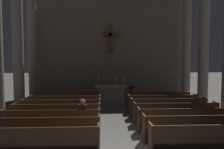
{
  "coord_description": "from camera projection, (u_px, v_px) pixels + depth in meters",
  "views": [
    {
      "loc": [
        -0.67,
        -6.09,
        2.8
      ],
      "look_at": [
        0.0,
        7.53,
        1.85
      ],
      "focal_mm": 34.7,
      "sensor_mm": 36.0,
      "label": 1
    }
  ],
  "objects": [
    {
      "name": "apse_with_cross",
      "position": [
        110.0,
        44.0,
        16.45
      ],
      "size": [
        11.79,
        0.5,
        7.89
      ],
      "color": "#706656",
      "rests_on": "ground"
    },
    {
      "name": "pew_right_row_6",
      "position": [
        162.0,
        103.0,
        11.48
      ],
      "size": [
        3.67,
        0.5,
        0.95
      ],
      "color": "#422B19",
      "rests_on": "ground"
    },
    {
      "name": "lectern",
      "position": [
        131.0,
        95.0,
        13.72
      ],
      "size": [
        0.44,
        0.36,
        1.15
      ],
      "color": "#422B19",
      "rests_on": "ground"
    },
    {
      "name": "pew_left_row_4",
      "position": [
        57.0,
        114.0,
        9.17
      ],
      "size": [
        3.67,
        0.5,
        0.95
      ],
      "color": "#422B19",
      "rests_on": "ground"
    },
    {
      "name": "candlestick_inner_right",
      "position": [
        116.0,
        83.0,
        14.82
      ],
      "size": [
        0.16,
        0.16,
        0.64
      ],
      "color": "#B79338",
      "rests_on": "altar"
    },
    {
      "name": "pew_left_row_3",
      "position": [
        51.0,
        121.0,
        8.15
      ],
      "size": [
        3.67,
        0.5,
        0.95
      ],
      "color": "#422B19",
      "rests_on": "ground"
    },
    {
      "name": "pew_right_row_7",
      "position": [
        157.0,
        100.0,
        12.5
      ],
      "size": [
        3.67,
        0.5,
        0.95
      ],
      "color": "#422B19",
      "rests_on": "ground"
    },
    {
      "name": "pew_right_row_1",
      "position": [
        212.0,
        139.0,
        6.35
      ],
      "size": [
        3.67,
        0.5,
        0.95
      ],
      "color": "#422B19",
      "rests_on": "ground"
    },
    {
      "name": "pew_left_row_5",
      "position": [
        61.0,
        109.0,
        10.2
      ],
      "size": [
        3.67,
        0.5,
        0.95
      ],
      "color": "#422B19",
      "rests_on": "ground"
    },
    {
      "name": "candlestick_inner_left",
      "position": [
        107.0,
        83.0,
        14.79
      ],
      "size": [
        0.16,
        0.16,
        0.64
      ],
      "color": "#B79338",
      "rests_on": "altar"
    },
    {
      "name": "column_right_third",
      "position": [
        204.0,
        47.0,
        12.84
      ],
      "size": [
        0.9,
        0.9,
        7.21
      ],
      "color": "gray",
      "rests_on": "ground"
    },
    {
      "name": "column_left_fourth",
      "position": [
        33.0,
        49.0,
        14.91
      ],
      "size": [
        0.9,
        0.9,
        7.21
      ],
      "color": "gray",
      "rests_on": "ground"
    },
    {
      "name": "pew_right_row_3",
      "position": [
        185.0,
        119.0,
        8.4
      ],
      "size": [
        3.67,
        0.5,
        0.95
      ],
      "color": "#422B19",
      "rests_on": "ground"
    },
    {
      "name": "column_left_third",
      "position": [
        18.0,
        47.0,
        12.31
      ],
      "size": [
        0.9,
        0.9,
        7.21
      ],
      "color": "gray",
      "rests_on": "ground"
    },
    {
      "name": "pew_left_row_6",
      "position": [
        65.0,
        104.0,
        11.23
      ],
      "size": [
        3.67,
        0.5,
        0.95
      ],
      "color": "#422B19",
      "rests_on": "ground"
    },
    {
      "name": "candlestick_outer_right",
      "position": [
        124.0,
        83.0,
        14.85
      ],
      "size": [
        0.16,
        0.16,
        0.64
      ],
      "color": "#B79338",
      "rests_on": "altar"
    },
    {
      "name": "column_right_fourth",
      "position": [
        186.0,
        49.0,
        15.45
      ],
      "size": [
        0.9,
        0.9,
        7.21
      ],
      "color": "gray",
      "rests_on": "ground"
    },
    {
      "name": "pew_right_row_4",
      "position": [
        176.0,
        113.0,
        9.42
      ],
      "size": [
        3.67,
        0.5,
        0.95
      ],
      "color": "#422B19",
      "rests_on": "ground"
    },
    {
      "name": "candlestick_outer_left",
      "position": [
        99.0,
        83.0,
        14.77
      ],
      "size": [
        0.16,
        0.16,
        0.64
      ],
      "color": "#B79338",
      "rests_on": "altar"
    },
    {
      "name": "pew_left_row_2",
      "position": [
        44.0,
        130.0,
        7.12
      ],
      "size": [
        3.67,
        0.5,
        0.95
      ],
      "color": "#422B19",
      "rests_on": "ground"
    },
    {
      "name": "altar",
      "position": [
        111.0,
        93.0,
        14.85
      ],
      "size": [
        2.2,
        0.9,
        1.01
      ],
      "color": "#A8A399",
      "rests_on": "ground"
    },
    {
      "name": "lone_worshipper",
      "position": [
        83.0,
        115.0,
        8.23
      ],
      "size": [
        0.32,
        0.43,
        1.32
      ],
      "color": "#26262B",
      "rests_on": "ground"
    },
    {
      "name": "pew_right_row_2",
      "position": [
        196.0,
        128.0,
        7.37
      ],
      "size": [
        3.67,
        0.5,
        0.95
      ],
      "color": "#422B19",
      "rests_on": "ground"
    },
    {
      "name": "pew_left_row_7",
      "position": [
        68.0,
        101.0,
        12.25
      ],
      "size": [
        3.67,
        0.5,
        0.95
      ],
      "color": "#422B19",
      "rests_on": "ground"
    },
    {
      "name": "pew_left_row_1",
      "position": [
        35.0,
        142.0,
        6.1
      ],
      "size": [
        3.67,
        0.5,
        0.95
      ],
      "color": "#422B19",
      "rests_on": "ground"
    },
    {
      "name": "pew_right_row_5",
      "position": [
        168.0,
        108.0,
        10.45
      ],
      "size": [
        3.67,
        0.5,
        0.95
      ],
      "color": "#422B19",
      "rests_on": "ground"
    }
  ]
}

